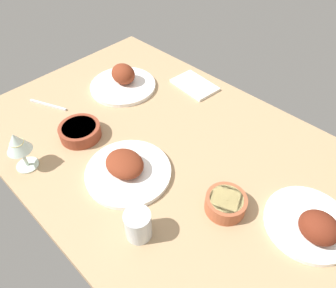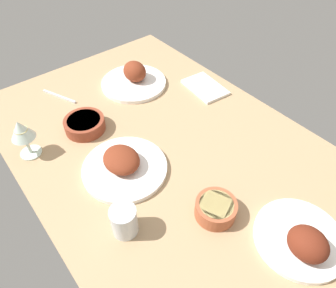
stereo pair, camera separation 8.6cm
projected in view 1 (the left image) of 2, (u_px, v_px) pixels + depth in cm
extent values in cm
cube|color=tan|center=(168.00, 152.00, 105.34)|extent=(140.00, 90.00, 4.00)
cylinder|color=white|center=(128.00, 172.00, 95.59)|extent=(26.88, 26.88, 1.60)
ellipsoid|color=maroon|center=(125.00, 164.00, 93.55)|extent=(12.81, 10.78, 5.65)
cylinder|color=white|center=(123.00, 86.00, 127.82)|extent=(27.10, 27.10, 1.60)
ellipsoid|color=maroon|center=(123.00, 74.00, 125.80)|extent=(10.54, 8.90, 8.20)
cylinder|color=white|center=(308.00, 223.00, 83.21)|extent=(23.64, 23.64, 1.60)
ellipsoid|color=#602314|center=(319.00, 228.00, 77.44)|extent=(10.18, 9.01, 7.78)
cylinder|color=#A35133|center=(226.00, 203.00, 85.55)|extent=(11.55, 11.55, 5.03)
cylinder|color=#D6BC70|center=(227.00, 199.00, 84.11)|extent=(9.47, 9.47, 1.00)
cylinder|color=brown|center=(80.00, 131.00, 106.38)|extent=(14.29, 14.29, 4.51)
cylinder|color=#9E3314|center=(79.00, 128.00, 105.13)|extent=(11.72, 11.72, 1.00)
cylinder|color=silver|center=(28.00, 165.00, 98.31)|extent=(7.00, 7.00, 0.50)
cylinder|color=silver|center=(24.00, 157.00, 95.62)|extent=(1.00, 1.00, 7.00)
cone|color=silver|center=(16.00, 142.00, 90.78)|extent=(7.60, 7.60, 6.50)
cylinder|color=beige|center=(18.00, 146.00, 91.82)|extent=(4.18, 4.18, 2.80)
cylinder|color=silver|center=(138.00, 225.00, 78.71)|extent=(7.07, 7.07, 9.04)
cube|color=white|center=(195.00, 85.00, 128.57)|extent=(19.51, 13.80, 1.20)
cube|color=silver|center=(48.00, 105.00, 119.60)|extent=(15.69, 7.23, 0.80)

